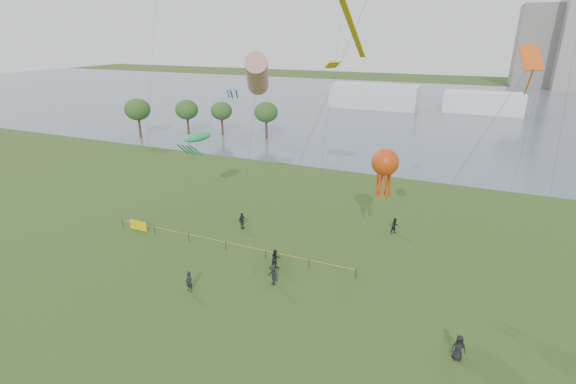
% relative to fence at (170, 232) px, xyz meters
% --- Properties ---
extents(lake, '(400.00, 120.00, 0.08)m').
position_rel_fence_xyz_m(lake, '(13.78, 86.36, -0.53)').
color(lake, slate).
rests_on(lake, ground_plane).
extents(building_low, '(16.00, 18.00, 28.00)m').
position_rel_fence_xyz_m(building_low, '(45.78, 154.36, 13.45)').
color(building_low, slate).
rests_on(building_low, ground_plane).
extents(pavilion_left, '(22.00, 8.00, 6.00)m').
position_rel_fence_xyz_m(pavilion_left, '(1.78, 81.36, 2.45)').
color(pavilion_left, silver).
rests_on(pavilion_left, ground_plane).
extents(pavilion_right, '(18.00, 7.00, 5.00)m').
position_rel_fence_xyz_m(pavilion_right, '(27.78, 84.36, 1.95)').
color(pavilion_right, silver).
rests_on(pavilion_right, ground_plane).
extents(trees, '(26.44, 13.02, 7.25)m').
position_rel_fence_xyz_m(trees, '(-21.23, 36.06, 4.38)').
color(trees, '#3A251A').
rests_on(trees, ground_plane).
extents(fence, '(24.07, 0.07, 1.05)m').
position_rel_fence_xyz_m(fence, '(0.00, 0.00, 0.00)').
color(fence, black).
rests_on(fence, ground_plane).
extents(spectator_a, '(1.01, 1.05, 1.70)m').
position_rel_fence_xyz_m(spectator_a, '(11.59, -1.14, 0.30)').
color(spectator_a, black).
rests_on(spectator_a, ground_plane).
extents(spectator_b, '(1.28, 1.09, 1.71)m').
position_rel_fence_xyz_m(spectator_b, '(12.44, -3.44, 0.30)').
color(spectator_b, black).
rests_on(spectator_b, ground_plane).
extents(spectator_c, '(0.64, 1.05, 1.68)m').
position_rel_fence_xyz_m(spectator_c, '(5.36, 4.39, 0.28)').
color(spectator_c, black).
rests_on(spectator_c, ground_plane).
extents(spectator_d, '(0.91, 0.70, 1.67)m').
position_rel_fence_xyz_m(spectator_d, '(25.93, -6.27, 0.28)').
color(spectator_d, black).
rests_on(spectator_d, ground_plane).
extents(spectator_f, '(0.67, 0.50, 1.69)m').
position_rel_fence_xyz_m(spectator_f, '(7.02, -6.72, 0.29)').
color(spectator_f, black).
rests_on(spectator_f, ground_plane).
extents(spectator_g, '(1.00, 0.97, 1.63)m').
position_rel_fence_xyz_m(spectator_g, '(19.56, 9.25, 0.26)').
color(spectator_g, black).
rests_on(spectator_g, ground_plane).
extents(kite_windsock, '(4.33, 5.22, 16.91)m').
position_rel_fence_xyz_m(kite_windsock, '(7.22, 4.87, 14.38)').
color(kite_windsock, '#3F3F42').
extents(kite_creature, '(2.13, 6.72, 8.70)m').
position_rel_fence_xyz_m(kite_creature, '(-0.72, 6.55, 7.73)').
color(kite_creature, '#3F3F42').
extents(kite_octopus, '(2.72, 7.78, 9.89)m').
position_rel_fence_xyz_m(kite_octopus, '(19.07, 3.48, 8.17)').
color(kite_octopus, '#3F3F42').
extents(kite_delta, '(9.62, 15.07, 17.78)m').
position_rel_fence_xyz_m(kite_delta, '(26.23, -6.31, 15.39)').
color(kite_delta, '#3F3F42').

